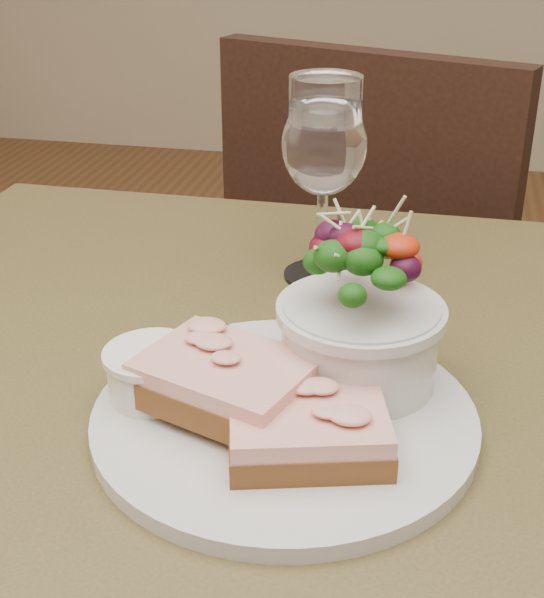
% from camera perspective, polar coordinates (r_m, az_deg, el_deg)
% --- Properties ---
extents(cafe_table, '(0.80, 0.80, 0.75)m').
position_cam_1_polar(cafe_table, '(0.68, -1.14, -13.67)').
color(cafe_table, '#41361C').
rests_on(cafe_table, ground).
extents(chair_far, '(0.53, 0.53, 0.90)m').
position_cam_1_polar(chair_far, '(1.46, 8.28, -6.63)').
color(chair_far, black).
rests_on(chair_far, ground).
extents(dinner_plate, '(0.26, 0.26, 0.01)m').
position_cam_1_polar(dinner_plate, '(0.58, 0.85, -8.14)').
color(dinner_plate, silver).
rests_on(dinner_plate, cafe_table).
extents(sandwich_front, '(0.12, 0.10, 0.03)m').
position_cam_1_polar(sandwich_front, '(0.53, 2.50, -9.01)').
color(sandwich_front, '#4C2714').
rests_on(sandwich_front, dinner_plate).
extents(sandwich_back, '(0.13, 0.12, 0.03)m').
position_cam_1_polar(sandwich_back, '(0.56, -3.16, -5.59)').
color(sandwich_back, '#4C2714').
rests_on(sandwich_back, dinner_plate).
extents(ramekin, '(0.06, 0.06, 0.04)m').
position_cam_1_polar(ramekin, '(0.59, -8.17, -4.88)').
color(ramekin, white).
rests_on(ramekin, dinner_plate).
extents(salad_bowl, '(0.11, 0.11, 0.13)m').
position_cam_1_polar(salad_bowl, '(0.58, 6.13, -0.56)').
color(salad_bowl, silver).
rests_on(salad_bowl, dinner_plate).
extents(garnish, '(0.05, 0.04, 0.02)m').
position_cam_1_polar(garnish, '(0.65, -3.97, -2.65)').
color(garnish, '#093409').
rests_on(garnish, dinner_plate).
extents(wine_glass, '(0.08, 0.08, 0.18)m').
position_cam_1_polar(wine_glass, '(0.75, 3.59, 10.09)').
color(wine_glass, white).
rests_on(wine_glass, cafe_table).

